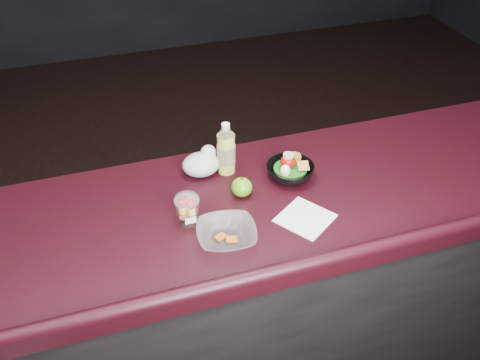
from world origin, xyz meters
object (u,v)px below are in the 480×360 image
object	(u,v)px
green_apple	(242,187)
snack_bowl	(290,170)
lemonade_bottle	(226,152)
takeout_bowl	(227,235)
fruit_cup	(187,208)

from	to	relation	value
green_apple	snack_bowl	bearing A→B (deg)	12.12
green_apple	lemonade_bottle	bearing A→B (deg)	93.65
green_apple	takeout_bowl	xyz separation A→B (m)	(-0.12, -0.20, -0.01)
lemonade_bottle	snack_bowl	size ratio (longest dim) A/B	0.97
green_apple	snack_bowl	xyz separation A→B (m)	(0.20, 0.04, -0.00)
snack_bowl	takeout_bowl	xyz separation A→B (m)	(-0.32, -0.25, -0.01)
lemonade_bottle	fruit_cup	distance (m)	0.31
lemonade_bottle	green_apple	size ratio (longest dim) A/B	2.65
takeout_bowl	fruit_cup	bearing A→B (deg)	128.43
fruit_cup	lemonade_bottle	bearing A→B (deg)	49.09
lemonade_bottle	snack_bowl	distance (m)	0.24
snack_bowl	takeout_bowl	size ratio (longest dim) A/B	0.98
lemonade_bottle	takeout_bowl	size ratio (longest dim) A/B	0.95
green_apple	takeout_bowl	distance (m)	0.23
fruit_cup	snack_bowl	bearing A→B (deg)	16.86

